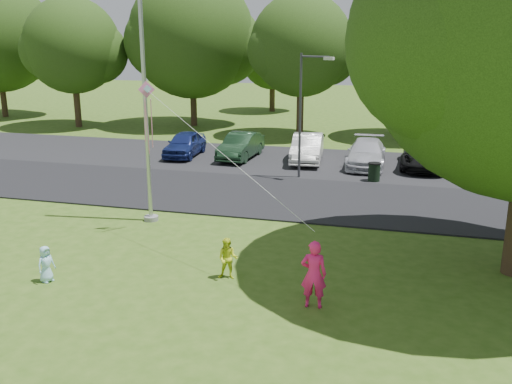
% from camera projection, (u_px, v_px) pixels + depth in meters
% --- Properties ---
extents(ground, '(120.00, 120.00, 0.00)m').
position_uv_depth(ground, '(194.00, 292.00, 14.50)').
color(ground, '#375917').
rests_on(ground, ground).
extents(park_road, '(60.00, 6.00, 0.06)m').
position_uv_depth(park_road, '(274.00, 196.00, 22.86)').
color(park_road, black).
rests_on(park_road, ground).
extents(parking_strip, '(42.00, 7.00, 0.06)m').
position_uv_depth(parking_strip, '(303.00, 162.00, 28.91)').
color(parking_strip, black).
rests_on(parking_strip, ground).
extents(flagpole, '(0.50, 0.50, 10.00)m').
position_uv_depth(flagpole, '(145.00, 101.00, 18.89)').
color(flagpole, '#B7BABF').
rests_on(flagpole, ground).
extents(street_lamp, '(1.52, 0.57, 5.52)m').
position_uv_depth(street_lamp, '(305.00, 105.00, 24.76)').
color(street_lamp, '#3F3F44').
rests_on(street_lamp, ground).
extents(trash_can, '(0.55, 0.55, 0.88)m').
position_uv_depth(trash_can, '(374.00, 172.00, 24.99)').
color(trash_can, black).
rests_on(trash_can, ground).
extents(tree_row, '(64.35, 11.94, 10.88)m').
position_uv_depth(tree_row, '(356.00, 43.00, 35.11)').
color(tree_row, '#332316').
rests_on(tree_row, ground).
extents(horizon_trees, '(77.46, 7.20, 7.02)m').
position_uv_depth(horizon_trees, '(399.00, 60.00, 43.85)').
color(horizon_trees, '#332316').
rests_on(horizon_trees, ground).
extents(parked_cars, '(14.27, 5.08, 1.37)m').
position_uv_depth(parked_cars, '(323.00, 150.00, 28.44)').
color(parked_cars, navy).
rests_on(parked_cars, ground).
extents(woman, '(0.65, 0.46, 1.69)m').
position_uv_depth(woman, '(314.00, 274.00, 13.50)').
color(woman, '#FF2177').
rests_on(woman, ground).
extents(child_yellow, '(0.59, 0.48, 1.13)m').
position_uv_depth(child_yellow, '(228.00, 259.00, 15.15)').
color(child_yellow, yellow).
rests_on(child_yellow, ground).
extents(child_blue, '(0.47, 0.57, 0.99)m').
position_uv_depth(child_blue, '(46.00, 264.00, 14.98)').
color(child_blue, '#A6E3FF').
rests_on(child_blue, ground).
extents(kite, '(6.25, 4.27, 3.01)m').
position_uv_depth(kite, '(152.00, 107.00, 17.66)').
color(kite, pink).
rests_on(kite, ground).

